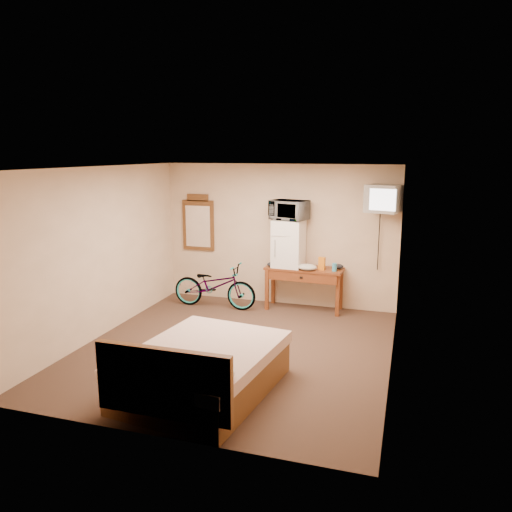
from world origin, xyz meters
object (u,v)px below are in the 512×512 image
Objects in this scene: bicycle at (215,285)px; wall_mirror at (198,223)px; bed at (201,370)px; mini_fridge at (289,243)px; blue_cup at (334,267)px; microwave at (289,210)px; desk at (304,275)px; crt_television at (383,199)px.

wall_mirror is at bearing 43.13° from bicycle.
bed is (1.06, -3.07, -0.10)m from bicycle.
mini_fridge is 0.39× the size of bed.
blue_cup is at bearing -7.66° from wall_mirror.
blue_cup is (0.82, -0.12, -0.91)m from microwave.
blue_cup is (0.82, -0.12, -0.34)m from mini_fridge.
microwave reaches higher than blue_cup.
desk is 2.23m from wall_mirror.
bicycle is (-2.06, -0.24, -0.42)m from blue_cup.
blue_cup is at bearing -83.10° from bicycle.
wall_mirror is at bearing 113.76° from bed.
bed reaches higher than desk.
microwave is 3.72m from bed.
wall_mirror is at bearing -170.44° from microwave.
bicycle is at bearing -168.32° from desk.
wall_mirror is (-2.07, 0.27, 0.77)m from desk.
desk is 2.23× the size of microwave.
desk is 2.07× the size of crt_television.
blue_cup is 3.49m from bed.
bed is at bearing -106.74° from blue_cup.
bicycle is at bearing -173.13° from crt_television.
crt_television reaches higher than bicycle.
crt_television reaches higher than wall_mirror.
bicycle is (-1.24, -0.36, -0.76)m from mini_fridge.
wall_mirror reaches higher than bicycle.
crt_television is at bearing -82.82° from bicycle.
bicycle is (0.54, -0.59, -1.00)m from wall_mirror.
crt_television reaches higher than bed.
crt_television is (0.73, 0.10, 1.15)m from blue_cup.
desk is 1.14m from microwave.
bed is (-0.18, -3.42, -0.86)m from mini_fridge.
desk is 0.89× the size of bicycle.
mini_fridge is at bearing -106.85° from microwave.
bicycle is (-1.53, -0.32, -0.23)m from desk.
wall_mirror is 0.69× the size of bicycle.
mini_fridge is 1.82m from wall_mirror.
microwave reaches higher than bicycle.
wall_mirror is (-3.33, 0.25, -0.57)m from crt_television.
microwave is 0.40× the size of bicycle.
blue_cup is at bearing 73.26° from bed.
mini_fridge is at bearing 171.45° from desk.
mini_fridge is 5.98× the size of blue_cup.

